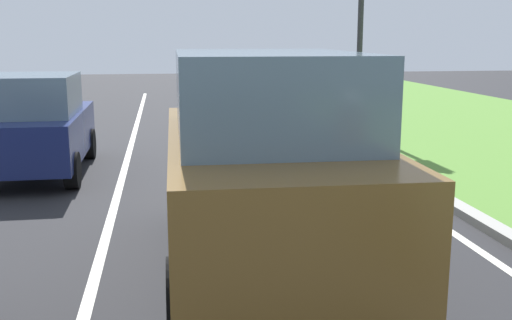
# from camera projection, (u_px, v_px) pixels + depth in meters

# --- Properties ---
(ground_plane) EXTENTS (60.00, 60.00, 0.00)m
(ground_plane) POSITION_uv_depth(u_px,v_px,m) (163.00, 178.00, 10.54)
(ground_plane) COLOR #262628
(lane_line_center) EXTENTS (0.12, 32.00, 0.01)m
(lane_line_center) POSITION_uv_depth(u_px,v_px,m) (122.00, 179.00, 10.44)
(lane_line_center) COLOR silver
(lane_line_center) RESTS_ON ground
(lane_line_right_edge) EXTENTS (0.12, 32.00, 0.01)m
(lane_line_right_edge) POSITION_uv_depth(u_px,v_px,m) (361.00, 171.00, 11.08)
(lane_line_right_edge) COLOR silver
(lane_line_right_edge) RESTS_ON ground
(curb_right) EXTENTS (0.24, 48.00, 0.12)m
(curb_right) POSITION_uv_depth(u_px,v_px,m) (387.00, 167.00, 11.14)
(curb_right) COLOR #9E9B93
(curb_right) RESTS_ON ground
(car_suv_ahead) EXTENTS (2.03, 4.53, 2.28)m
(car_suv_ahead) POSITION_uv_depth(u_px,v_px,m) (264.00, 164.00, 6.09)
(car_suv_ahead) COLOR brown
(car_suv_ahead) RESTS_ON ground
(car_hatchback_far) EXTENTS (1.75, 3.71, 1.78)m
(car_hatchback_far) POSITION_uv_depth(u_px,v_px,m) (35.00, 125.00, 10.67)
(car_hatchback_far) COLOR navy
(car_hatchback_far) RESTS_ON ground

